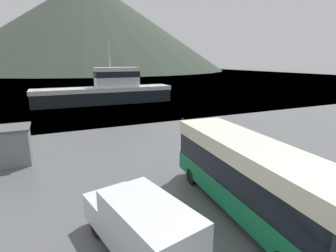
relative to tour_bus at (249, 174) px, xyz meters
name	(u,v)px	position (x,y,z in m)	size (l,w,h in m)	color
water_surface	(62,74)	(-0.72, 138.36, -1.89)	(240.00, 240.00, 0.00)	#3D5160
hill_backdrop	(90,25)	(23.06, 191.33, 28.72)	(185.08, 185.08, 61.21)	#333D33
tour_bus	(249,174)	(0.00, 0.00, 0.00)	(3.35, 10.30, 3.37)	#146B3D
delivery_van	(141,226)	(-5.31, -0.60, -0.68)	(3.12, 5.85, 2.26)	silver
fishing_boat	(107,90)	(0.84, 34.47, 0.23)	(21.85, 4.42, 10.54)	black
dock_kiosk	(12,145)	(-10.42, 11.36, -0.62)	(2.48, 2.53, 2.52)	slate
mooring_bollard	(183,121)	(5.25, 16.42, -1.52)	(0.28, 0.28, 0.68)	black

